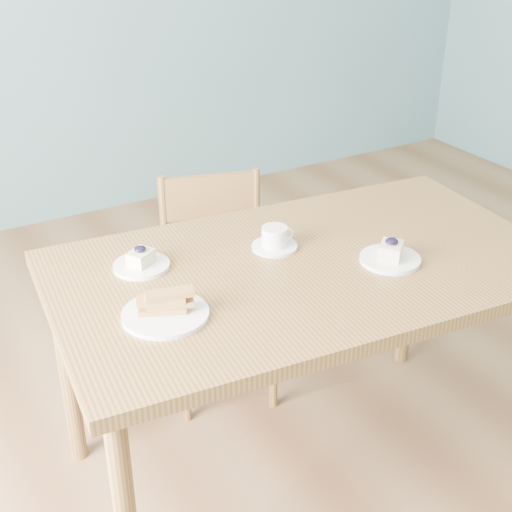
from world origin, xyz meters
TOP-DOWN VIEW (x-y plane):
  - room at (0.00, 0.00)m, footprint 5.01×5.01m
  - dining_table at (-0.22, 0.18)m, footprint 1.50×0.94m
  - dining_chair at (-0.24, 0.70)m, footprint 0.46×0.45m
  - cheesecake_plate_near at (-0.01, 0.07)m, footprint 0.17×0.17m
  - cheesecake_plate_far at (-0.64, 0.39)m, footprint 0.16×0.16m
  - coffee_cup at (-0.25, 0.30)m, footprint 0.13×0.13m
  - biscotti_plate at (-0.68, 0.12)m, footprint 0.22×0.22m

SIDE VIEW (x-z plane):
  - dining_chair at x=-0.24m, z-range 0.01..0.83m
  - dining_table at x=-0.22m, z-range 0.31..1.07m
  - cheesecake_plate_far at x=-0.64m, z-range 0.75..0.82m
  - cheesecake_plate_near at x=-0.01m, z-range 0.75..0.82m
  - biscotti_plate at x=-0.68m, z-range 0.75..0.82m
  - coffee_cup at x=-0.25m, z-range 0.76..0.83m
  - room at x=0.00m, z-range -0.01..2.71m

